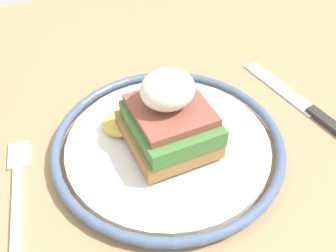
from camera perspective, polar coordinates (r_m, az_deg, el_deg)
The scene contains 5 objects.
dining_table at distance 0.52m, azimuth -2.86°, elevation -14.97°, with size 0.97×0.80×0.78m.
plate at distance 0.43m, azimuth 0.00°, elevation -2.59°, with size 0.24×0.24×0.02m.
sandwich at distance 0.41m, azimuth 0.09°, elevation 1.16°, with size 0.09×0.11×0.08m.
fork at distance 0.43m, azimuth -19.63°, elevation -8.46°, with size 0.05×0.15×0.00m.
knife at distance 0.51m, azimuth 18.72°, elevation 2.06°, with size 0.04×0.18×0.01m.
Camera 1 is at (-0.09, -0.26, 1.10)m, focal length 45.00 mm.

